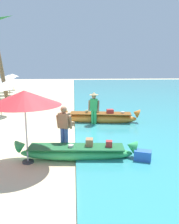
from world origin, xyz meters
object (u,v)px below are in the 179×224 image
Objects in this scene: person_tourist_customer at (64,127)px; cooler_box at (143,157)px; patio_umbrella_large at (24,98)px; boat_green_foreground at (77,152)px; person_vendor_hatted at (94,107)px; boat_orange_midground at (100,118)px.

person_tourist_customer reaches higher than cooler_box.
person_tourist_customer is 2.79m from cooler_box.
cooler_box is (3.62, -0.27, -1.87)m from patio_umbrella_large.
boat_green_foreground is at bearing 5.18° from patio_umbrella_large.
patio_umbrella_large is at bearing -119.82° from person_vendor_hatted.
person_vendor_hatted reaches higher than boat_green_foreground.
patio_umbrella_large is at bearing -174.82° from boat_green_foreground.
patio_umbrella_large reaches higher than boat_orange_midground.
patio_umbrella_large reaches higher than person_tourist_customer.
cooler_box is at bearing -22.01° from person_tourist_customer.
cooler_box is (1.15, -4.59, -0.78)m from person_vendor_hatted.
boat_green_foreground is at bearing -105.88° from boat_orange_midground.
boat_orange_midground is 2.45× the size of person_tourist_customer.
person_vendor_hatted is 3.83m from person_tourist_customer.
boat_orange_midground is at bearing 58.90° from patio_umbrella_large.
person_vendor_hatted reaches higher than boat_orange_midground.
boat_green_foreground is 1.73× the size of patio_umbrella_large.
person_vendor_hatted is at bearing 69.46° from person_tourist_customer.
person_vendor_hatted is at bearing -132.36° from boat_orange_midground.
boat_orange_midground reaches higher than cooler_box.
boat_green_foreground reaches higher than cooler_box.
person_tourist_customer is 0.73× the size of patio_umbrella_large.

